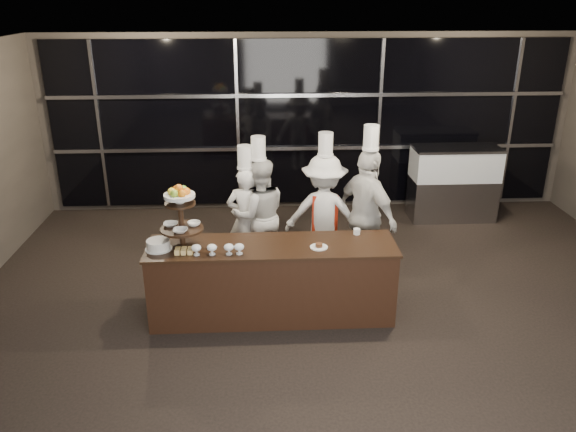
{
  "coord_description": "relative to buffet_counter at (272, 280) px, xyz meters",
  "views": [
    {
      "loc": [
        -0.84,
        -4.45,
        3.59
      ],
      "look_at": [
        -0.52,
        1.64,
        1.15
      ],
      "focal_mm": 35.0,
      "sensor_mm": 36.0,
      "label": 1
    }
  ],
  "objects": [
    {
      "name": "room",
      "position": [
        0.72,
        -1.34,
        1.03
      ],
      "size": [
        10.0,
        10.0,
        10.0
      ],
      "color": "black",
      "rests_on": "ground"
    },
    {
      "name": "window_wall",
      "position": [
        0.72,
        3.59,
        1.04
      ],
      "size": [
        8.6,
        0.1,
        2.8
      ],
      "color": "black",
      "rests_on": "ground"
    },
    {
      "name": "buffet_counter",
      "position": [
        0.0,
        0.0,
        0.0
      ],
      "size": [
        2.84,
        0.74,
        0.92
      ],
      "color": "black",
      "rests_on": "ground"
    },
    {
      "name": "display_stand",
      "position": [
        -1.0,
        -0.0,
        0.87
      ],
      "size": [
        0.48,
        0.48,
        0.74
      ],
      "color": "black",
      "rests_on": "buffet_counter"
    },
    {
      "name": "compotes",
      "position": [
        -0.58,
        -0.22,
        0.54
      ],
      "size": [
        0.58,
        0.11,
        0.12
      ],
      "color": "silver",
      "rests_on": "buffet_counter"
    },
    {
      "name": "layer_cake",
      "position": [
        -1.27,
        -0.05,
        0.51
      ],
      "size": [
        0.3,
        0.3,
        0.11
      ],
      "color": "white",
      "rests_on": "buffet_counter"
    },
    {
      "name": "pastry_squares",
      "position": [
        -0.97,
        -0.17,
        0.48
      ],
      "size": [
        0.2,
        0.13,
        0.05
      ],
      "color": "#E5C270",
      "rests_on": "buffet_counter"
    },
    {
      "name": "small_plate",
      "position": [
        0.53,
        -0.1,
        0.47
      ],
      "size": [
        0.2,
        0.2,
        0.05
      ],
      "color": "white",
      "rests_on": "buffet_counter"
    },
    {
      "name": "chef_cup",
      "position": [
        1.01,
        0.25,
        0.49
      ],
      "size": [
        0.08,
        0.08,
        0.07
      ],
      "primitive_type": "cylinder",
      "color": "white",
      "rests_on": "buffet_counter"
    },
    {
      "name": "display_case",
      "position": [
        3.11,
        2.96,
        0.22
      ],
      "size": [
        1.42,
        0.62,
        1.24
      ],
      "color": "#A5A5AA",
      "rests_on": "ground"
    },
    {
      "name": "chef_a",
      "position": [
        -0.31,
        1.24,
        0.3
      ],
      "size": [
        0.58,
        0.43,
        1.76
      ],
      "color": "white",
      "rests_on": "ground"
    },
    {
      "name": "chef_b",
      "position": [
        -0.13,
        1.25,
        0.34
      ],
      "size": [
        0.86,
        0.73,
        1.88
      ],
      "color": "silver",
      "rests_on": "ground"
    },
    {
      "name": "chef_c",
      "position": [
        0.73,
        1.18,
        0.36
      ],
      "size": [
        1.14,
        0.77,
        1.93
      ],
      "color": "white",
      "rests_on": "ground"
    },
    {
      "name": "chef_d",
      "position": [
        1.25,
        0.88,
        0.44
      ],
      "size": [
        0.92,
        1.12,
        2.09
      ],
      "color": "silver",
      "rests_on": "ground"
    }
  ]
}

